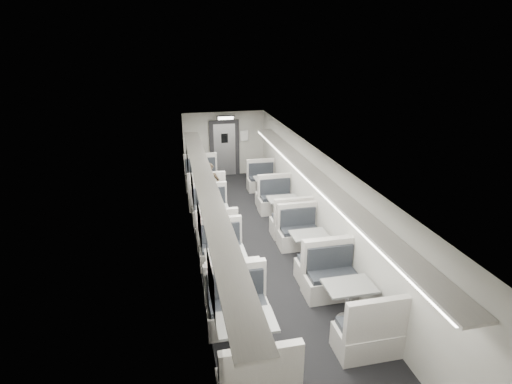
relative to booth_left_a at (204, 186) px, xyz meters
name	(u,v)px	position (x,y,z in m)	size (l,w,h in m)	color
room	(260,205)	(1.00, -3.75, 0.79)	(3.24, 12.24, 2.64)	black
booth_left_a	(204,186)	(0.00, 0.00, 0.00)	(1.12, 2.27, 1.22)	#AFABA5
booth_left_b	(213,221)	(0.00, -2.60, -0.04)	(1.02, 2.07, 1.11)	#AFABA5
booth_left_c	(226,268)	(0.00, -4.98, -0.04)	(1.02, 2.07, 1.11)	#AFABA5
booth_left_d	(246,341)	(0.00, -7.25, 0.00)	(1.12, 2.27, 1.22)	#AFABA5
booth_right_a	(267,187)	(2.00, -0.38, -0.06)	(0.97, 1.96, 1.05)	#AFABA5
booth_right_b	(283,210)	(2.00, -2.33, -0.03)	(1.04, 2.10, 1.12)	#AFABA5
booth_right_c	(309,247)	(2.00, -4.52, -0.04)	(1.02, 2.06, 1.10)	#AFABA5
booth_right_d	(348,302)	(2.00, -6.65, -0.02)	(1.08, 2.19, 1.17)	#AFABA5
passenger	(210,188)	(0.10, -1.14, 0.35)	(0.55, 0.36, 1.51)	black
window_a	(188,162)	(-0.49, -0.35, 0.94)	(0.02, 1.18, 0.84)	black
window_b	(192,187)	(-0.49, -2.55, 0.94)	(0.02, 1.18, 0.84)	black
window_c	(199,223)	(-0.49, -4.75, 0.94)	(0.02, 1.18, 0.84)	black
window_d	(211,283)	(-0.49, -6.95, 0.94)	(0.02, 1.18, 0.84)	black
luggage_rack_left	(207,185)	(-0.24, -4.05, 1.51)	(0.46, 10.40, 0.09)	#AFABA5
luggage_rack_right	(315,177)	(2.24, -4.05, 1.51)	(0.46, 10.40, 0.09)	#AFABA5
vestibule_door	(225,149)	(1.00, 2.18, 0.63)	(1.10, 0.13, 2.10)	black
exit_sign	(226,118)	(1.00, 1.70, 1.87)	(0.62, 0.12, 0.16)	black
wall_notice	(244,136)	(1.75, 2.17, 1.09)	(0.32, 0.02, 0.40)	silver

